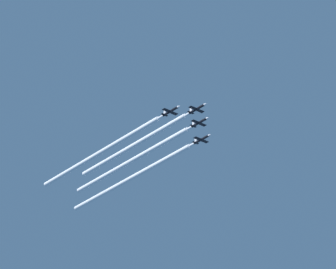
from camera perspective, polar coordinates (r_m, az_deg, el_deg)
The scene contains 8 objects.
jet_lead at distance 501.36m, azimuth 1.38°, elevation 1.21°, with size 7.41×10.78×2.59m.
jet_left_wingman at distance 510.43m, azimuth 1.48°, elevation 0.57°, with size 7.41×10.78×2.59m.
jet_right_wingman at distance 501.35m, azimuth 0.15°, elevation 1.10°, with size 7.41×10.78×2.59m.
jet_outer_left at distance 520.23m, azimuth 1.59°, elevation -0.21°, with size 7.41×10.78×2.59m.
smoke_trail_lead at distance 528.77m, azimuth -1.56°, elevation -0.49°, with size 1.99×72.06×1.99m.
smoke_trail_left_wingman at distance 540.41m, azimuth -1.64°, elevation -1.19°, with size 1.99×79.18×1.99m.
smoke_trail_right_wingman at distance 533.29m, azimuth -3.09°, elevation -0.80°, with size 1.99×83.26×1.99m.
smoke_trail_outer_left at distance 552.26m, azimuth -1.67°, elevation -2.00°, with size 1.99×84.64×1.99m.
Camera 1 is at (289.94, 329.15, 1.98)m, focal length 132.06 mm.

